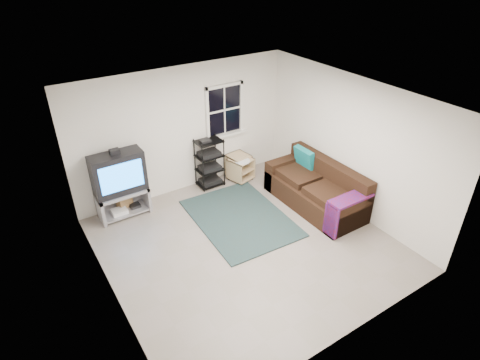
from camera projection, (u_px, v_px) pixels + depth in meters
room at (225, 113)px, 8.33m from camera, size 4.60×4.62×4.60m
tv_unit at (119, 180)px, 7.40m from camera, size 0.95×0.47×1.40m
av_rack at (210, 166)px, 8.48m from camera, size 0.54×0.39×1.09m
side_table_left at (237, 165)px, 8.91m from camera, size 0.50×0.50×0.53m
side_table_right at (240, 168)px, 8.77m from camera, size 0.56×0.56×0.53m
sofa at (317, 190)px, 7.90m from camera, size 0.94×2.12×0.97m
shag_rug at (240, 218)px, 7.65m from camera, size 1.70×2.27×0.03m
paper_bag at (124, 201)px, 7.80m from camera, size 0.32×0.25×0.40m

